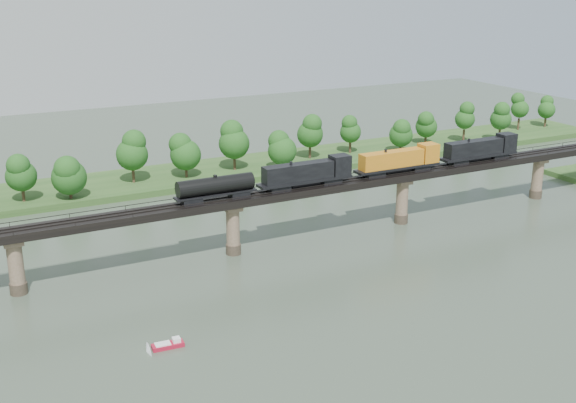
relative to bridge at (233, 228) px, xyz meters
name	(u,v)px	position (x,y,z in m)	size (l,w,h in m)	color
ground	(307,316)	(0.00, -30.00, -5.46)	(400.00, 400.00, 0.00)	#334133
far_bank	(151,181)	(0.00, 55.00, -4.66)	(300.00, 24.00, 1.60)	#28491D
bridge	(233,228)	(0.00, 0.00, 0.00)	(236.00, 30.00, 11.50)	#473A2D
bridge_superstructure	(232,196)	(0.00, 0.00, 6.33)	(220.00, 4.90, 0.75)	black
far_treeline	(122,158)	(-8.21, 50.52, 3.37)	(289.06, 17.54, 13.60)	#382619
freight_train	(369,165)	(31.05, 0.00, 8.75)	(82.31, 3.21, 5.67)	black
motorboat	(168,345)	(-23.04, -29.66, -5.01)	(4.82, 2.02, 1.32)	maroon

